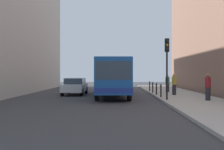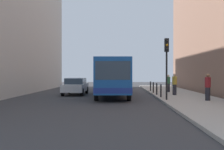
# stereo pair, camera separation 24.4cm
# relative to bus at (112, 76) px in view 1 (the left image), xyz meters

# --- Properties ---
(ground_plane) EXTENTS (80.00, 80.00, 0.00)m
(ground_plane) POSITION_rel_bus_xyz_m (0.23, -3.44, -1.73)
(ground_plane) COLOR #38383A
(sidewalk) EXTENTS (4.40, 40.00, 0.15)m
(sidewalk) POSITION_rel_bus_xyz_m (5.63, -3.44, -1.65)
(sidewalk) COLOR #ADA89E
(sidewalk) RESTS_ON ground
(bus) EXTENTS (2.91, 11.10, 3.00)m
(bus) POSITION_rel_bus_xyz_m (0.00, 0.00, 0.00)
(bus) COLOR #19519E
(bus) RESTS_ON ground
(car_beside_bus) EXTENTS (1.88, 4.41, 1.48)m
(car_beside_bus) POSITION_rel_bus_xyz_m (-3.33, 1.35, -0.94)
(car_beside_bus) COLOR silver
(car_beside_bus) RESTS_ON ground
(traffic_light) EXTENTS (0.28, 0.33, 4.10)m
(traffic_light) POSITION_rel_bus_xyz_m (3.78, -4.68, 1.28)
(traffic_light) COLOR black
(traffic_light) RESTS_ON sidewalk
(bollard_near) EXTENTS (0.11, 0.11, 0.95)m
(bollard_near) POSITION_rel_bus_xyz_m (3.68, -2.75, -1.10)
(bollard_near) COLOR black
(bollard_near) RESTS_ON sidewalk
(bollard_mid) EXTENTS (0.11, 0.11, 0.95)m
(bollard_mid) POSITION_rel_bus_xyz_m (3.68, -0.38, -1.10)
(bollard_mid) COLOR black
(bollard_mid) RESTS_ON sidewalk
(bollard_far) EXTENTS (0.11, 0.11, 0.95)m
(bollard_far) POSITION_rel_bus_xyz_m (3.68, 2.00, -1.10)
(bollard_far) COLOR black
(bollard_far) RESTS_ON sidewalk
(bollard_farthest) EXTENTS (0.11, 0.11, 0.95)m
(bollard_farthest) POSITION_rel_bus_xyz_m (3.68, 4.37, -1.10)
(bollard_farthest) COLOR black
(bollard_farthest) RESTS_ON sidewalk
(pedestrian_near_signal) EXTENTS (0.38, 0.38, 1.75)m
(pedestrian_near_signal) POSITION_rel_bus_xyz_m (6.35, -5.19, -0.70)
(pedestrian_near_signal) COLOR #26262D
(pedestrian_near_signal) RESTS_ON sidewalk
(pedestrian_mid_sidewalk) EXTENTS (0.38, 0.38, 1.74)m
(pedestrian_mid_sidewalk) POSITION_rel_bus_xyz_m (5.09, -0.58, -0.71)
(pedestrian_mid_sidewalk) COLOR #26262D
(pedestrian_mid_sidewalk) RESTS_ON sidewalk
(pedestrian_far_sidewalk) EXTENTS (0.38, 0.38, 1.63)m
(pedestrian_far_sidewalk) POSITION_rel_bus_xyz_m (5.18, 2.92, -0.76)
(pedestrian_far_sidewalk) COLOR #26262D
(pedestrian_far_sidewalk) RESTS_ON sidewalk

